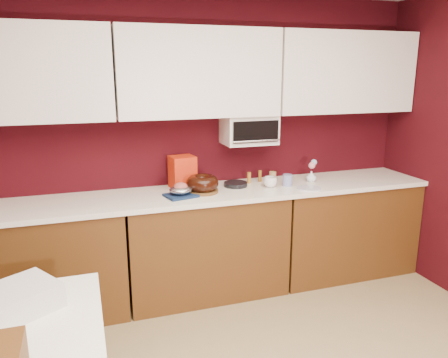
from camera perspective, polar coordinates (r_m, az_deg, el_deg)
The scene contains 28 objects.
wall_back at distance 3.81m, azimuth -3.89°, elevation 4.62°, with size 4.00×0.02×2.50m, color #34070C.
base_cabinet_left at distance 3.65m, azimuth -23.39°, elevation -10.42°, with size 1.31×0.58×0.86m, color #4F2E0F.
base_cabinet_center at distance 3.75m, azimuth -2.49°, elevation -8.58°, with size 1.31×0.58×0.86m, color #4F2E0F.
base_cabinet_right at distance 4.28m, azimuth 15.05°, elevation -6.15°, with size 1.31×0.58×0.86m, color #4F2E0F.
countertop at distance 3.60m, azimuth -2.56°, elevation -1.96°, with size 4.00×0.62×0.04m, color white.
upper_cabinet_left at distance 3.50m, azimuth -25.49°, elevation 12.36°, with size 1.31×0.33×0.70m, color white.
upper_cabinet_center at distance 3.60m, azimuth -3.38°, elevation 13.67°, with size 1.31×0.33×0.70m, color white.
upper_cabinet_right at distance 4.15m, azimuth 15.21°, elevation 13.26°, with size 1.31×0.33×0.70m, color white.
toaster_oven at distance 3.79m, azimuth 3.27°, elevation 6.49°, with size 0.45×0.30×0.25m, color white.
toaster_oven_door at distance 3.65m, azimuth 4.19°, elevation 6.18°, with size 0.40×0.02×0.18m, color black.
toaster_oven_handle at distance 3.65m, azimuth 4.26°, elevation 4.98°, with size 0.02×0.02×0.42m, color silver.
cake_base at distance 3.57m, azimuth -2.81°, elevation -1.57°, with size 0.26×0.26×0.02m, color brown.
bundt_cake at distance 3.55m, azimuth -2.83°, elevation -0.52°, with size 0.26×0.26×0.11m, color black.
navy_towel at distance 3.47m, azimuth -5.66°, elevation -2.16°, with size 0.24×0.20×0.02m, color #122446.
foil_ham_nest at distance 3.45m, azimuth -5.68°, elevation -1.42°, with size 0.18×0.15×0.07m, color silver.
roasted_ham at distance 3.45m, azimuth -5.69°, elevation -1.02°, with size 0.11×0.09×0.07m, color #AD554F.
pandoro_box at distance 3.70m, azimuth -5.45°, elevation 0.92°, with size 0.20×0.18×0.27m, color #AA0B0B.
dark_pan at distance 3.75m, azimuth 1.52°, elevation -0.69°, with size 0.20×0.20×0.04m, color black.
coffee_mug at distance 3.73m, azimuth 6.07°, elevation -0.27°, with size 0.10×0.10×0.11m, color white.
blue_jar at distance 3.80m, azimuth 8.29°, elevation -0.14°, with size 0.08×0.08×0.10m, color navy.
flower_vase at distance 3.98m, azimuth 11.34°, elevation 0.42°, with size 0.07×0.07×0.11m, color white.
flower_pink at distance 3.96m, azimuth 11.41°, elevation 1.75°, with size 0.06×0.06×0.06m, color pink.
flower_blue at distance 3.99m, azimuth 11.66°, elevation 2.15°, with size 0.05×0.05×0.05m, color #83ADD3.
china_plate at distance 3.74m, azimuth 11.03°, elevation -1.19°, with size 0.20×0.20×0.01m, color silver.
amber_bottle at distance 3.85m, azimuth 3.29°, elevation 0.16°, with size 0.03×0.03×0.10m, color #99651B.
paper_cup at distance 3.93m, azimuth 6.38°, elevation 0.32°, with size 0.06×0.06×0.09m, color olive.
newspaper_stack at distance 2.37m, azimuth -25.39°, elevation -14.00°, with size 0.34×0.28×0.12m, color silver.
amber_bottle_tall at distance 3.91m, azimuth 4.72°, elevation 0.39°, with size 0.03×0.03×0.10m, color brown.
Camera 1 is at (-0.93, -1.39, 1.87)m, focal length 35.00 mm.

